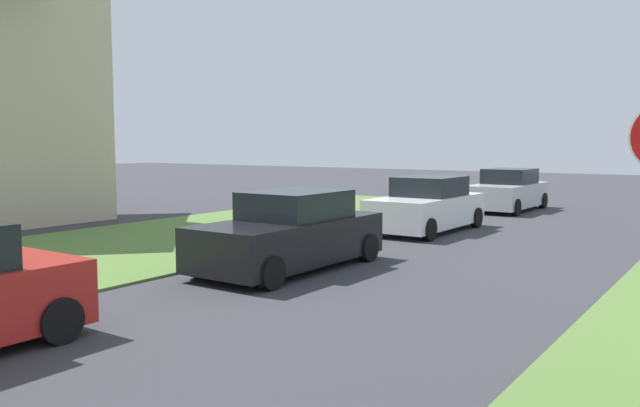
{
  "coord_description": "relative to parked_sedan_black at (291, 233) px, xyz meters",
  "views": [
    {
      "loc": [
        5.61,
        3.79,
        2.54
      ],
      "look_at": [
        0.17,
        11.71,
        1.64
      ],
      "focal_mm": 35.99,
      "sensor_mm": 36.0,
      "label": 1
    }
  ],
  "objects": [
    {
      "name": "parked_sedan_black",
      "position": [
        0.0,
        0.0,
        0.0
      ],
      "size": [
        1.97,
        4.41,
        1.57
      ],
      "color": "black",
      "rests_on": "ground"
    },
    {
      "name": "parked_sedan_silver",
      "position": [
        -0.07,
        13.71,
        0.0
      ],
      "size": [
        1.97,
        4.41,
        1.57
      ],
      "color": "#BCBCC1",
      "rests_on": "ground"
    },
    {
      "name": "parked_sedan_white",
      "position": [
        -0.13,
        6.71,
        0.0
      ],
      "size": [
        1.97,
        4.41,
        1.57
      ],
      "color": "white",
      "rests_on": "ground"
    }
  ]
}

